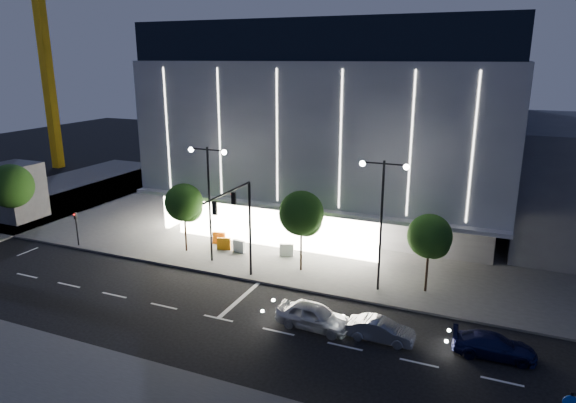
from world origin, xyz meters
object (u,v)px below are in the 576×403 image
(ped_signal_far, at_px, (76,225))
(tree_right, at_px, (430,238))
(tree_mid, at_px, (302,216))
(tree_left, at_px, (184,205))
(barrier_a, at_px, (219,238))
(barrier_b, at_px, (239,246))
(car_second, at_px, (381,330))
(street_lamp_west, at_px, (209,188))
(car_lead, at_px, (314,316))
(barrier_c, at_px, (224,244))
(traffic_mast, at_px, (240,216))
(barrier_d, at_px, (287,250))
(car_third, at_px, (494,346))
(street_lamp_east, at_px, (382,207))
(tower_crane, at_px, (46,16))

(ped_signal_far, bearing_deg, tree_right, 5.14)
(tree_mid, bearing_deg, tree_left, -180.00)
(tree_right, bearing_deg, barrier_a, 172.16)
(tree_left, bearing_deg, barrier_b, 18.33)
(car_second, bearing_deg, tree_left, 67.87)
(street_lamp_west, bearing_deg, car_second, -22.56)
(car_lead, distance_m, barrier_c, 13.99)
(traffic_mast, height_order, barrier_a, traffic_mast)
(barrier_d, bearing_deg, barrier_b, 173.51)
(street_lamp_west, height_order, barrier_d, street_lamp_west)
(street_lamp_west, distance_m, barrier_b, 5.91)
(tree_left, distance_m, tree_right, 19.00)
(street_lamp_west, relative_size, car_lead, 2.00)
(barrier_c, xyz_separation_m, barrier_d, (5.25, 0.72, 0.00))
(car_lead, relative_size, car_second, 1.20)
(car_third, bearing_deg, car_lead, 91.31)
(street_lamp_east, relative_size, tree_left, 1.57)
(barrier_c, bearing_deg, car_second, -45.02)
(street_lamp_west, distance_m, tree_mid, 7.28)
(car_second, bearing_deg, barrier_a, 59.16)
(street_lamp_west, xyz_separation_m, barrier_a, (-1.38, 3.42, -5.31))
(tree_mid, relative_size, barrier_c, 5.59)
(street_lamp_west, xyz_separation_m, tree_left, (-2.97, 1.02, -1.92))
(street_lamp_west, relative_size, tree_left, 1.57)
(tree_left, relative_size, tree_right, 1.04)
(ped_signal_far, height_order, tree_left, tree_left)
(tower_crane, distance_m, barrier_c, 46.83)
(car_second, bearing_deg, barrier_d, 46.33)
(traffic_mast, distance_m, tower_crane, 51.04)
(tree_right, distance_m, barrier_c, 16.71)
(barrier_a, distance_m, barrier_c, 1.48)
(tower_crane, xyz_separation_m, barrier_d, (42.86, -18.89, -19.86))
(barrier_d, bearing_deg, barrier_c, 170.35)
(traffic_mast, distance_m, ped_signal_far, 16.35)
(tower_crane, xyz_separation_m, barrier_b, (39.02, -19.63, -19.86))
(car_second, distance_m, barrier_b, 15.94)
(street_lamp_west, height_order, car_lead, street_lamp_west)
(barrier_a, distance_m, barrier_b, 2.69)
(traffic_mast, xyz_separation_m, tree_left, (-6.97, 3.68, -0.99))
(barrier_a, xyz_separation_m, barrier_b, (2.48, -1.05, 0.00))
(tower_crane, bearing_deg, barrier_b, -26.71)
(car_second, height_order, barrier_b, car_second)
(barrier_c, bearing_deg, barrier_a, 120.90)
(street_lamp_east, distance_m, barrier_c, 14.53)
(traffic_mast, relative_size, barrier_c, 6.43)
(tree_left, relative_size, barrier_a, 5.20)
(street_lamp_west, bearing_deg, ped_signal_far, -172.87)
(tree_right, distance_m, car_lead, 9.54)
(street_lamp_east, bearing_deg, tree_mid, 170.31)
(barrier_b, bearing_deg, traffic_mast, -47.58)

